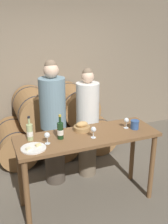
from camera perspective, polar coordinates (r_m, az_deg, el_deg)
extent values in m
plane|color=#665E51|center=(3.65, 0.72, -18.74)|extent=(10.00, 10.00, 0.00)
cube|color=gray|center=(4.86, -8.67, 11.68)|extent=(10.00, 0.12, 3.20)
cylinder|color=#9E7042|center=(4.57, -14.68, -6.40)|extent=(0.61, 0.93, 0.61)
cylinder|color=#2D2D33|center=(4.30, -14.13, -8.07)|extent=(0.62, 0.02, 0.62)
cylinder|color=#2D2D33|center=(4.84, -15.16, -4.91)|extent=(0.62, 0.02, 0.62)
cylinder|color=#9E7042|center=(4.68, -6.16, -5.15)|extent=(0.61, 0.93, 0.61)
cylinder|color=#2D2D33|center=(4.42, -5.09, -6.69)|extent=(0.62, 0.02, 0.62)
cylinder|color=#2D2D33|center=(4.94, -7.11, -3.77)|extent=(0.62, 0.02, 0.62)
cylinder|color=#9E7042|center=(4.89, 1.76, -3.88)|extent=(0.61, 0.93, 0.61)
cylinder|color=#2D2D33|center=(4.64, 3.23, -5.26)|extent=(0.62, 0.02, 0.62)
cylinder|color=#2D2D33|center=(5.14, 0.44, -2.63)|extent=(0.62, 0.02, 0.62)
cylinder|color=#9E7042|center=(4.40, -10.80, 0.63)|extent=(0.61, 0.93, 0.61)
cylinder|color=#2D2D33|center=(4.13, -9.97, -0.64)|extent=(0.62, 0.02, 0.62)
cylinder|color=#2D2D33|center=(4.68, -11.53, 1.75)|extent=(0.62, 0.02, 0.62)
cylinder|color=#9E7042|center=(4.57, -2.19, 1.72)|extent=(0.61, 0.93, 0.61)
cylinder|color=#2D2D33|center=(4.31, -0.86, 0.56)|extent=(0.62, 0.02, 0.62)
cylinder|color=#2D2D33|center=(4.84, -3.38, 2.75)|extent=(0.62, 0.02, 0.62)
cylinder|color=brown|center=(3.02, -12.28, -17.67)|extent=(0.06, 0.06, 0.92)
cylinder|color=brown|center=(3.56, 14.54, -11.59)|extent=(0.06, 0.06, 0.92)
cylinder|color=brown|center=(3.41, -13.71, -13.03)|extent=(0.06, 0.06, 0.92)
cylinder|color=brown|center=(3.89, 10.49, -8.35)|extent=(0.06, 0.06, 0.92)
cube|color=brown|center=(3.15, 0.80, -5.31)|extent=(1.72, 0.59, 0.04)
cylinder|color=#4C4238|center=(3.82, -6.39, -9.14)|extent=(0.29, 0.29, 0.86)
cylinder|color=gray|center=(3.51, -6.87, 1.92)|extent=(0.35, 0.35, 0.68)
sphere|color=beige|center=(3.40, -7.18, 8.98)|extent=(0.20, 0.20, 0.20)
sphere|color=#75604C|center=(3.41, -7.27, 9.91)|extent=(0.16, 0.16, 0.16)
cylinder|color=#756651|center=(3.98, 0.74, -8.27)|extent=(0.27, 0.27, 0.80)
cylinder|color=silver|center=(3.70, 0.79, 1.56)|extent=(0.33, 0.33, 0.63)
sphere|color=beige|center=(3.59, 0.82, 7.68)|extent=(0.17, 0.17, 0.17)
sphere|color=#75604C|center=(3.59, 0.76, 8.45)|extent=(0.14, 0.14, 0.14)
cylinder|color=#193819|center=(3.02, -5.17, -4.09)|extent=(0.07, 0.07, 0.20)
cylinder|color=#193819|center=(2.96, -5.25, -1.68)|extent=(0.03, 0.03, 0.08)
cylinder|color=gold|center=(2.95, -5.28, -0.79)|extent=(0.03, 0.03, 0.02)
cylinder|color=white|center=(3.02, -5.16, -4.37)|extent=(0.07, 0.07, 0.06)
cylinder|color=#ADBC7F|center=(3.04, -11.72, -4.34)|extent=(0.07, 0.07, 0.19)
cylinder|color=#ADBC7F|center=(2.99, -11.90, -2.01)|extent=(0.03, 0.03, 0.08)
cylinder|color=black|center=(2.97, -11.96, -1.12)|extent=(0.03, 0.03, 0.02)
cylinder|color=white|center=(3.05, -11.70, -4.60)|extent=(0.07, 0.07, 0.06)
cylinder|color=#335693|center=(3.35, 10.98, -2.71)|extent=(0.10, 0.10, 0.11)
cylinder|color=#335693|center=(3.33, 11.04, -1.93)|extent=(0.11, 0.11, 0.01)
cylinder|color=#A87F4C|center=(3.25, -0.46, -3.57)|extent=(0.20, 0.20, 0.05)
ellipsoid|color=tan|center=(3.23, -0.47, -2.67)|extent=(0.15, 0.09, 0.07)
cylinder|color=white|center=(2.87, -10.95, -7.76)|extent=(0.27, 0.27, 0.01)
cube|color=beige|center=(2.89, -9.97, -7.07)|extent=(0.07, 0.06, 0.02)
cube|color=beige|center=(2.83, -12.00, -7.81)|extent=(0.07, 0.06, 0.02)
cylinder|color=white|center=(2.96, -7.95, -6.80)|extent=(0.06, 0.06, 0.00)
cylinder|color=white|center=(2.94, -7.99, -6.13)|extent=(0.01, 0.01, 0.07)
sphere|color=white|center=(2.91, -8.05, -5.00)|extent=(0.06, 0.06, 0.06)
cylinder|color=white|center=(3.07, 2.05, -5.56)|extent=(0.06, 0.06, 0.00)
cylinder|color=white|center=(3.05, 2.06, -4.91)|extent=(0.01, 0.01, 0.07)
sphere|color=white|center=(3.03, 2.07, -3.81)|extent=(0.06, 0.06, 0.06)
cylinder|color=white|center=(3.37, 9.13, -3.41)|extent=(0.06, 0.06, 0.00)
cylinder|color=white|center=(3.35, 9.16, -2.81)|extent=(0.01, 0.01, 0.07)
sphere|color=white|center=(3.33, 9.22, -1.79)|extent=(0.06, 0.06, 0.06)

